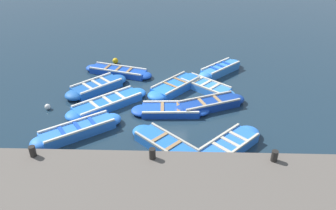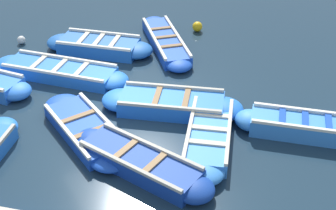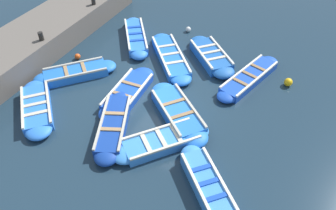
{
  "view_description": "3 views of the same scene",
  "coord_description": "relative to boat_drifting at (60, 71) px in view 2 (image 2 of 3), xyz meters",
  "views": [
    {
      "loc": [
        13.04,
        0.7,
        7.42
      ],
      "look_at": [
        0.82,
        0.34,
        0.31
      ],
      "focal_mm": 35.0,
      "sensor_mm": 36.0,
      "label": 1
    },
    {
      "loc": [
        3.86,
        8.72,
        6.5
      ],
      "look_at": [
        -0.95,
        0.89,
        0.39
      ],
      "focal_mm": 50.0,
      "sensor_mm": 36.0,
      "label": 2
    },
    {
      "loc": [
        -4.56,
        8.29,
        8.21
      ],
      "look_at": [
        -0.72,
        0.45,
        0.19
      ],
      "focal_mm": 35.0,
      "sensor_mm": 36.0,
      "label": 3
    }
  ],
  "objects": [
    {
      "name": "boat_outer_right",
      "position": [
        -3.79,
        5.39,
        0.03
      ],
      "size": [
        2.74,
        2.72,
        0.47
      ],
      "color": "#3884E0",
      "rests_on": "ground"
    },
    {
      "name": "boat_centre",
      "position": [
        -3.45,
        -0.1,
        -0.01
      ],
      "size": [
        1.84,
        3.87,
        0.37
      ],
      "color": "#1947B7",
      "rests_on": "ground"
    },
    {
      "name": "buoy_white_drifting",
      "position": [
        0.29,
        -2.61,
        -0.05
      ],
      "size": [
        0.25,
        0.25,
        0.25
      ],
      "primitive_type": "sphere",
      "color": "silver",
      "rests_on": "ground"
    },
    {
      "name": "boat_drifting",
      "position": [
        0.0,
        0.0,
        0.0
      ],
      "size": [
        3.27,
        3.57,
        0.4
      ],
      "color": "blue",
      "rests_on": "ground"
    },
    {
      "name": "buoy_yellow_far",
      "position": [
        -4.91,
        -0.5,
        -0.01
      ],
      "size": [
        0.33,
        0.33,
        0.33
      ],
      "primitive_type": "sphere",
      "color": "#EAB214",
      "rests_on": "ground"
    },
    {
      "name": "boat_broadside",
      "position": [
        -0.03,
        4.51,
        0.01
      ],
      "size": [
        2.08,
        3.49,
        0.42
      ],
      "color": "navy",
      "rests_on": "ground"
    },
    {
      "name": "boat_end_of_row",
      "position": [
        0.46,
        2.79,
        -0.03
      ],
      "size": [
        1.09,
        3.41,
        0.35
      ],
      "color": "#1947B7",
      "rests_on": "ground"
    },
    {
      "name": "boat_bow_out",
      "position": [
        -1.73,
        3.0,
        0.02
      ],
      "size": [
        3.27,
        2.98,
        0.44
      ],
      "color": "blue",
      "rests_on": "ground"
    },
    {
      "name": "boat_outer_left",
      "position": [
        -1.82,
        4.45,
        -0.01
      ],
      "size": [
        2.86,
        3.11,
        0.38
      ],
      "color": "#3884E0",
      "rests_on": "ground"
    },
    {
      "name": "boat_inner_gap",
      "position": [
        -1.54,
        -0.83,
        0.03
      ],
      "size": [
        3.01,
        3.01,
        0.45
      ],
      "color": "#1E59AD",
      "rests_on": "ground"
    },
    {
      "name": "ground_plane",
      "position": [
        -0.53,
        2.35,
        -0.17
      ],
      "size": [
        120.0,
        120.0,
        0.0
      ],
      "primitive_type": "plane",
      "color": "#1C303F"
    }
  ]
}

